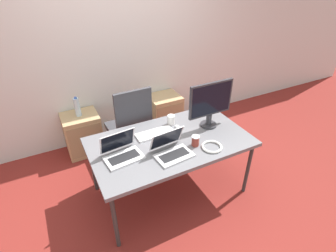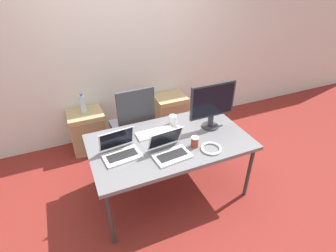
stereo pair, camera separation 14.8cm
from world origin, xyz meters
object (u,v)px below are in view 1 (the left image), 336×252
object	(u,v)px
office_chair	(130,134)
cabinet_left	(83,134)
laptop_left	(172,150)
water_bottle	(77,107)
keyboard	(155,134)
coffee_cup_brown	(195,141)
coffee_cup_white	(171,120)
cable_coil	(212,147)
monitor	(210,103)
mouse	(177,127)
cabinet_right	(164,113)
laptop_right	(122,152)

from	to	relation	value
office_chair	cabinet_left	distance (m)	0.71
office_chair	laptop_left	world-z (taller)	office_chair
water_bottle	keyboard	xyz separation A→B (m)	(0.61, -1.03, 0.03)
coffee_cup_brown	water_bottle	bearing A→B (deg)	122.47
coffee_cup_white	cable_coil	xyz separation A→B (m)	(0.15, -0.57, -0.04)
monitor	office_chair	bearing A→B (deg)	135.86
keyboard	cable_coil	distance (m)	0.62
laptop_left	mouse	bearing A→B (deg)	54.18
cabinet_right	laptop_right	size ratio (longest dim) A/B	1.53
water_bottle	laptop_left	world-z (taller)	laptop_left
cabinet_right	keyboard	bearing A→B (deg)	-121.26
cabinet_left	mouse	distance (m)	1.43
water_bottle	coffee_cup_white	size ratio (longest dim) A/B	2.38
laptop_left	laptop_right	distance (m)	0.47
laptop_left	coffee_cup_white	world-z (taller)	laptop_left
water_bottle	keyboard	distance (m)	1.20
laptop_right	coffee_cup_brown	xyz separation A→B (m)	(0.70, -0.17, 0.01)
cable_coil	keyboard	bearing A→B (deg)	130.61
cabinet_right	laptop_left	xyz separation A→B (m)	(-0.62, -1.40, 0.47)
laptop_right	mouse	distance (m)	0.72
office_chair	laptop_right	size ratio (longest dim) A/B	2.91
laptop_left	mouse	xyz separation A→B (m)	(0.27, 0.37, -0.03)
office_chair	mouse	size ratio (longest dim) A/B	15.42
laptop_left	laptop_right	xyz separation A→B (m)	(-0.43, 0.18, 0.00)
monitor	laptop_right	bearing A→B (deg)	-175.68
laptop_left	cabinet_left	bearing A→B (deg)	113.69
office_chair	cabinet_right	world-z (taller)	office_chair
coffee_cup_white	laptop_left	bearing A→B (deg)	-117.29
office_chair	water_bottle	size ratio (longest dim) A/B	4.06
office_chair	laptop_left	xyz separation A→B (m)	(0.10, -0.93, 0.35)
keyboard	coffee_cup_white	world-z (taller)	coffee_cup_white
laptop_right	coffee_cup_brown	size ratio (longest dim) A/B	3.41
office_chair	water_bottle	bearing A→B (deg)	137.80
laptop_left	cable_coil	world-z (taller)	laptop_left
cabinet_right	coffee_cup_brown	world-z (taller)	coffee_cup_brown
water_bottle	coffee_cup_brown	xyz separation A→B (m)	(0.89, -1.39, 0.07)
laptop_right	cabinet_left	bearing A→B (deg)	98.52
laptop_right	keyboard	bearing A→B (deg)	24.08
cabinet_left	coffee_cup_brown	distance (m)	1.72
water_bottle	mouse	bearing A→B (deg)	-49.56
coffee_cup_white	cable_coil	distance (m)	0.59
keyboard	laptop_left	bearing A→B (deg)	-89.14
cabinet_left	coffee_cup_brown	bearing A→B (deg)	-57.49
cabinet_left	keyboard	bearing A→B (deg)	-59.44
water_bottle	cable_coil	xyz separation A→B (m)	(1.01, -1.50, 0.03)
laptop_right	cable_coil	distance (m)	0.87
cabinet_right	laptop_left	world-z (taller)	laptop_left
office_chair	laptop_right	distance (m)	0.90
cabinet_right	cable_coil	distance (m)	1.58
laptop_left	cable_coil	bearing A→B (deg)	-14.06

